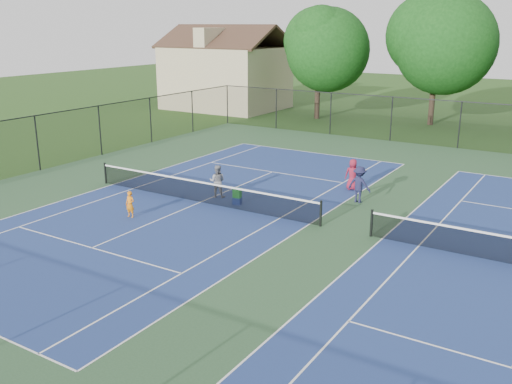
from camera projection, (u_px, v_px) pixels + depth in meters
The scene contains 13 objects.
ground at pixel (345, 231), 22.05m from camera, with size 140.00×140.00×0.00m, color #234716.
court_pad at pixel (345, 231), 22.05m from camera, with size 36.00×36.00×0.01m, color #2B4D2E.
tennis_court_left at pixel (201, 200), 25.57m from camera, with size 12.00×23.83×1.07m.
perimeter_fence at pixel (347, 192), 21.59m from camera, with size 36.08×36.08×3.02m.
tree_back_a at pixel (319, 45), 46.45m from camera, with size 6.80×6.80×9.15m.
tree_back_b at pixel (437, 39), 43.34m from camera, with size 7.60×7.60×10.03m.
clapboard_house at pixel (226, 75), 53.18m from camera, with size 10.80×8.10×7.65m.
child_player at pixel (130, 204), 23.50m from camera, with size 0.41×0.27×1.12m, color orange.
instructor at pixel (217, 181), 26.18m from camera, with size 0.74×0.58×1.52m, color gray.
bystander_b at pixel (359, 184), 25.40m from camera, with size 1.07×0.62×1.66m, color #1C1D3E.
bystander_c at pixel (353, 174), 27.36m from camera, with size 0.74×0.48×1.51m, color maroon.
ball_crate at pixel (237, 201), 25.28m from camera, with size 0.35×0.27×0.32m, color navy.
ball_hopper at pixel (237, 193), 25.17m from camera, with size 0.34×0.26×0.42m, color green.
Camera 1 is at (8.05, -19.38, 7.73)m, focal length 40.00 mm.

